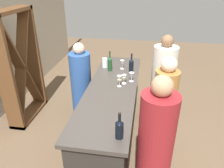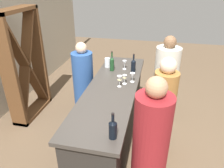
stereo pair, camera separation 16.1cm
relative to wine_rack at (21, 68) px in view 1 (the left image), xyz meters
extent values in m
plane|color=brown|center=(-0.39, -1.65, -0.97)|extent=(12.00, 12.00, 0.00)
cube|color=#2A2723|center=(-0.39, -1.65, -0.53)|extent=(2.45, 0.63, 0.88)
cube|color=#3D3833|center=(-0.39, -1.65, -0.06)|extent=(2.53, 0.71, 0.05)
cube|color=brown|center=(-0.44, 0.00, 0.00)|extent=(0.06, 0.28, 1.93)
cube|color=brown|center=(0.44, 0.00, 0.00)|extent=(0.06, 0.28, 1.93)
cube|color=brown|center=(0.00, 0.00, 0.94)|extent=(0.93, 0.28, 0.06)
cube|color=brown|center=(0.00, 0.00, -0.94)|extent=(0.93, 0.28, 0.06)
cube|color=brown|center=(0.00, 0.00, 0.00)|extent=(0.84, 0.20, 1.83)
cube|color=brown|center=(0.00, 0.00, 0.00)|extent=(0.84, 0.20, 1.83)
cylinder|color=black|center=(-1.45, -1.89, 0.05)|extent=(0.08, 0.08, 0.17)
cone|color=black|center=(-1.45, -1.89, 0.16)|extent=(0.08, 0.08, 0.03)
cylinder|color=black|center=(-1.45, -1.89, 0.21)|extent=(0.03, 0.03, 0.07)
cylinder|color=black|center=(-1.45, -1.89, 0.25)|extent=(0.03, 0.03, 0.01)
cylinder|color=#193D1E|center=(0.20, -1.52, 0.07)|extent=(0.07, 0.07, 0.20)
cone|color=#193D1E|center=(0.20, -1.52, 0.19)|extent=(0.07, 0.07, 0.04)
cylinder|color=#193D1E|center=(0.20, -1.52, 0.25)|extent=(0.03, 0.03, 0.08)
cylinder|color=black|center=(0.20, -1.52, 0.30)|extent=(0.03, 0.03, 0.01)
cylinder|color=black|center=(0.21, -1.88, 0.06)|extent=(0.08, 0.08, 0.19)
cone|color=black|center=(0.21, -1.88, 0.17)|extent=(0.08, 0.08, 0.04)
cylinder|color=black|center=(0.21, -1.88, 0.23)|extent=(0.03, 0.03, 0.08)
cylinder|color=black|center=(0.21, -1.88, 0.28)|extent=(0.03, 0.03, 0.01)
cylinder|color=white|center=(-0.15, -1.91, -0.03)|extent=(0.07, 0.07, 0.00)
cylinder|color=white|center=(-0.15, -1.91, 0.00)|extent=(0.01, 0.01, 0.06)
cone|color=white|center=(-0.15, -1.91, 0.07)|extent=(0.08, 0.08, 0.08)
cylinder|color=white|center=(-0.24, -1.81, -0.03)|extent=(0.07, 0.07, 0.00)
cylinder|color=white|center=(-0.24, -1.81, 0.01)|extent=(0.01, 0.01, 0.07)
cone|color=white|center=(-0.24, -1.81, 0.08)|extent=(0.07, 0.07, 0.07)
cone|color=beige|center=(-0.24, -1.81, 0.05)|extent=(0.06, 0.06, 0.02)
cylinder|color=white|center=(-0.35, -1.75, -0.03)|extent=(0.06, 0.06, 0.00)
cylinder|color=white|center=(-0.35, -1.75, 0.01)|extent=(0.01, 0.01, 0.08)
cone|color=white|center=(-0.35, -1.75, 0.09)|extent=(0.07, 0.07, 0.09)
cone|color=beige|center=(-0.35, -1.75, 0.06)|extent=(0.06, 0.06, 0.03)
cylinder|color=white|center=(0.31, -1.72, -0.03)|extent=(0.06, 0.06, 0.00)
cylinder|color=white|center=(0.31, -1.72, 0.00)|extent=(0.01, 0.01, 0.07)
cone|color=white|center=(0.31, -1.72, 0.08)|extent=(0.07, 0.07, 0.09)
cylinder|color=silver|center=(0.35, -1.40, 0.05)|extent=(0.10, 0.10, 0.16)
cylinder|color=maroon|center=(-1.29, -2.27, -0.28)|extent=(0.44, 0.44, 1.37)
sphere|color=tan|center=(-1.29, -2.27, 0.49)|extent=(0.21, 0.21, 0.21)
cylinder|color=#9E6B33|center=(-0.55, -2.39, -0.31)|extent=(0.35, 0.35, 1.31)
sphere|color=beige|center=(-0.55, -2.39, 0.43)|extent=(0.21, 0.21, 0.21)
cylinder|color=beige|center=(0.28, -2.42, -0.28)|extent=(0.41, 0.41, 1.38)
sphere|color=brown|center=(0.28, -2.42, 0.50)|extent=(0.20, 0.20, 0.20)
cylinder|color=#284C8C|center=(0.14, -1.01, -0.35)|extent=(0.43, 0.43, 1.23)
sphere|color=#D8AD8C|center=(0.14, -1.01, 0.35)|extent=(0.19, 0.19, 0.19)
camera|label=1|loc=(-3.10, -2.09, 1.41)|focal=34.29mm
camera|label=2|loc=(-3.07, -2.24, 1.41)|focal=34.29mm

